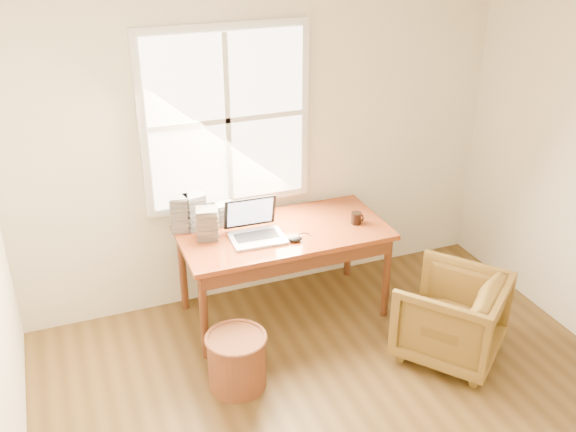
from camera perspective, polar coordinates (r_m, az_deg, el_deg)
name	(u,v)px	position (r m, az deg, el deg)	size (l,w,h in m)	color
room_shell	(392,271)	(3.36, 9.21, -4.82)	(4.04, 4.54, 2.64)	brown
desk	(284,233)	(4.95, -0.40, -1.48)	(1.60, 0.80, 0.04)	brown
armchair	(451,316)	(4.85, 14.27, -8.62)	(0.69, 0.71, 0.65)	brown
wicker_stool	(237,362)	(4.51, -4.56, -12.77)	(0.40, 0.40, 0.40)	brown
laptop	(257,222)	(4.73, -2.74, -0.54)	(0.40, 0.42, 0.30)	silver
mouse	(295,240)	(4.77, 0.63, -2.10)	(0.11, 0.06, 0.04)	black
coffee_mug	(356,218)	(5.05, 6.09, -0.19)	(0.08, 0.08, 0.09)	black
cd_stack_a	(195,212)	(4.95, -8.26, 0.38)	(0.15, 0.13, 0.29)	#ADB3B9
cd_stack_b	(207,224)	(4.81, -7.19, -0.68)	(0.16, 0.14, 0.24)	#29282E
cd_stack_c	(180,214)	(4.93, -9.61, 0.18)	(0.13, 0.11, 0.29)	#9FA1AC
cd_stack_d	(226,213)	(5.03, -5.57, 0.23)	(0.13, 0.12, 0.17)	silver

